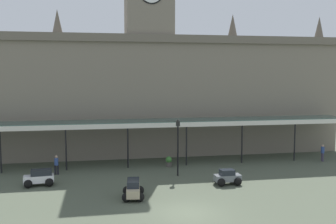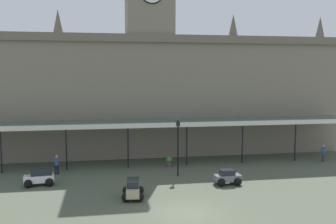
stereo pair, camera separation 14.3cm
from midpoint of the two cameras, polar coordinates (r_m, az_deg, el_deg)
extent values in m
plane|color=#495140|center=(24.89, 2.98, -14.67)|extent=(140.00, 140.00, 0.00)
cube|color=slate|center=(41.73, -2.67, 2.41)|extent=(41.55, 5.03, 12.60)
cube|color=#685F52|center=(39.18, -2.21, 10.85)|extent=(41.55, 0.30, 0.80)
cube|color=slate|center=(42.30, -2.73, 15.61)|extent=(4.80, 4.80, 6.74)
cone|color=#5B5448|center=(41.87, -15.84, 12.64)|extent=(1.10, 1.10, 2.60)
cone|color=#5B5448|center=(44.15, 9.70, 12.40)|extent=(1.10, 1.10, 2.60)
cone|color=#5B5448|center=(48.60, 21.61, 11.46)|extent=(1.10, 1.10, 2.60)
cube|color=#38564C|center=(37.26, -1.74, -1.34)|extent=(38.73, 3.20, 0.16)
cube|color=silver|center=(35.72, -1.38, -1.97)|extent=(38.73, 0.12, 0.44)
cylinder|color=black|center=(36.80, -23.32, -5.20)|extent=(0.14, 0.14, 4.04)
cylinder|color=black|center=(35.91, -14.67, -5.18)|extent=(0.14, 0.14, 4.04)
cylinder|color=black|center=(35.86, -5.80, -5.03)|extent=(0.14, 0.14, 4.04)
cylinder|color=black|center=(36.66, 2.89, -4.78)|extent=(0.14, 0.14, 4.04)
cylinder|color=black|center=(38.25, 11.02, -4.44)|extent=(0.14, 0.14, 4.04)
cylinder|color=black|center=(40.54, 18.37, -4.06)|extent=(0.14, 0.14, 4.04)
cube|color=slate|center=(31.05, 8.91, -9.59)|extent=(2.08, 0.94, 0.50)
cube|color=#1E232B|center=(30.92, 8.84, -8.78)|extent=(1.12, 0.83, 0.42)
sphere|color=black|center=(31.73, 9.78, -9.65)|extent=(0.64, 0.64, 0.64)
sphere|color=black|center=(30.95, 10.39, -10.05)|extent=(0.64, 0.64, 0.64)
sphere|color=black|center=(31.28, 7.45, -9.84)|extent=(0.64, 0.64, 0.64)
sphere|color=black|center=(30.48, 8.00, -10.26)|extent=(0.64, 0.64, 0.64)
cube|color=silver|center=(32.00, -18.38, -9.31)|extent=(2.34, 1.15, 0.55)
cube|color=#1E232B|center=(31.87, -18.05, -8.43)|extent=(1.63, 1.00, 0.45)
sphere|color=black|center=(31.66, -19.82, -9.94)|extent=(0.64, 0.64, 0.64)
sphere|color=black|center=(32.53, -19.72, -9.52)|extent=(0.64, 0.64, 0.64)
sphere|color=black|center=(31.60, -16.97, -9.88)|extent=(0.64, 0.64, 0.64)
sphere|color=black|center=(32.47, -16.96, -9.46)|extent=(0.64, 0.64, 0.64)
cube|color=tan|center=(27.54, -5.04, -11.47)|extent=(1.12, 2.33, 0.55)
cube|color=#1E232B|center=(27.59, -5.04, -10.36)|extent=(0.98, 1.63, 0.45)
sphere|color=black|center=(26.87, -4.08, -12.41)|extent=(0.64, 0.64, 0.64)
sphere|color=black|center=(26.88, -6.04, -12.42)|extent=(0.64, 0.64, 0.64)
sphere|color=black|center=(28.35, -4.08, -11.44)|extent=(0.64, 0.64, 0.64)
sphere|color=black|center=(28.36, -5.94, -11.45)|extent=(0.64, 0.64, 0.64)
cylinder|color=black|center=(35.00, -16.15, -8.19)|extent=(0.17, 0.17, 0.82)
cylinder|color=black|center=(34.94, -15.80, -8.20)|extent=(0.17, 0.17, 0.82)
cylinder|color=#334C8C|center=(34.81, -16.01, -7.05)|extent=(0.34, 0.34, 0.62)
sphere|color=tan|center=(34.72, -16.03, -6.36)|extent=(0.23, 0.23, 0.23)
cylinder|color=#3F384C|center=(41.44, 22.07, -6.24)|extent=(0.17, 0.17, 0.82)
cylinder|color=#3F384C|center=(41.64, 21.95, -6.18)|extent=(0.17, 0.17, 0.82)
cylinder|color=#334C8C|center=(41.40, 22.04, -5.24)|extent=(0.34, 0.34, 0.62)
sphere|color=tan|center=(41.33, 22.06, -4.66)|extent=(0.23, 0.23, 0.23)
cylinder|color=black|center=(32.85, 1.60, -5.79)|extent=(0.13, 0.13, 4.27)
cube|color=black|center=(32.47, 1.61, -1.71)|extent=(0.30, 0.30, 0.44)
sphere|color=black|center=(32.44, 1.62, -1.22)|extent=(0.14, 0.14, 0.14)
cylinder|color=#47423D|center=(36.47, 0.27, -7.73)|extent=(0.56, 0.56, 0.42)
sphere|color=#37712D|center=(36.37, 0.27, -7.04)|extent=(0.60, 0.60, 0.60)
camera|label=1|loc=(0.07, -89.86, 0.01)|focal=41.29mm
camera|label=2|loc=(0.07, 90.14, -0.01)|focal=41.29mm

